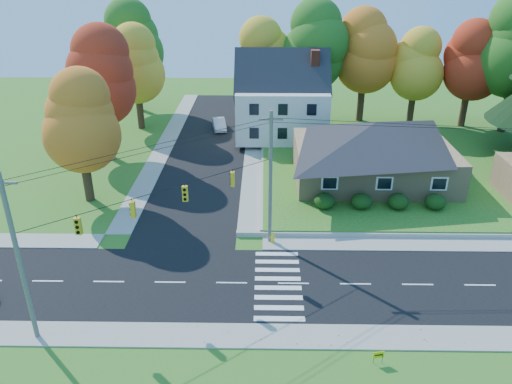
% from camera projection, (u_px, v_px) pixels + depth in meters
% --- Properties ---
extents(ground, '(120.00, 120.00, 0.00)m').
position_uv_depth(ground, '(293.00, 284.00, 32.21)').
color(ground, '#3D7923').
extents(road_main, '(90.00, 8.00, 0.02)m').
position_uv_depth(road_main, '(293.00, 283.00, 32.21)').
color(road_main, black).
rests_on(road_main, ground).
extents(road_cross, '(8.00, 44.00, 0.02)m').
position_uv_depth(road_cross, '(210.00, 145.00, 55.81)').
color(road_cross, black).
rests_on(road_cross, ground).
extents(sidewalk_north, '(90.00, 2.00, 0.08)m').
position_uv_depth(sidewalk_north, '(290.00, 243.00, 36.71)').
color(sidewalk_north, '#9C9A90').
rests_on(sidewalk_north, ground).
extents(sidewalk_south, '(90.00, 2.00, 0.08)m').
position_uv_depth(sidewalk_south, '(298.00, 336.00, 27.68)').
color(sidewalk_south, '#9C9A90').
rests_on(sidewalk_south, ground).
extents(lawn, '(30.00, 30.00, 0.50)m').
position_uv_depth(lawn, '(410.00, 161.00, 50.90)').
color(lawn, '#3D7923').
rests_on(lawn, ground).
extents(ranch_house, '(14.60, 10.60, 5.40)m').
position_uv_depth(ranch_house, '(374.00, 150.00, 45.16)').
color(ranch_house, tan).
rests_on(ranch_house, lawn).
extents(colonial_house, '(10.40, 8.40, 9.60)m').
position_uv_depth(colonial_house, '(282.00, 101.00, 55.55)').
color(colonial_house, silver).
rests_on(colonial_house, lawn).
extents(hedge_row, '(10.70, 1.70, 1.27)m').
position_uv_depth(hedge_row, '(380.00, 201.00, 40.47)').
color(hedge_row, '#163A10').
rests_on(hedge_row, lawn).
extents(traffic_infrastructure, '(38.10, 10.66, 10.00)m').
position_uv_depth(traffic_infrastructure, '(293.00, 203.00, 31.23)').
color(traffic_infrastructure, '#666059').
rests_on(traffic_infrastructure, ground).
extents(tree_lot_0, '(6.72, 6.72, 12.51)m').
position_uv_depth(tree_lot_0, '(264.00, 57.00, 59.40)').
color(tree_lot_0, '#3F2A19').
rests_on(tree_lot_0, lawn).
extents(tree_lot_1, '(7.84, 7.84, 14.60)m').
position_uv_depth(tree_lot_1, '(316.00, 47.00, 57.85)').
color(tree_lot_1, '#3F2A19').
rests_on(tree_lot_1, lawn).
extents(tree_lot_2, '(7.28, 7.28, 13.56)m').
position_uv_depth(tree_lot_2, '(365.00, 51.00, 58.95)').
color(tree_lot_2, '#3F2A19').
rests_on(tree_lot_2, lawn).
extents(tree_lot_3, '(6.16, 6.16, 11.47)m').
position_uv_depth(tree_lot_3, '(417.00, 64.00, 58.52)').
color(tree_lot_3, '#3F2A19').
rests_on(tree_lot_3, lawn).
extents(tree_lot_4, '(6.72, 6.72, 12.51)m').
position_uv_depth(tree_lot_4, '(473.00, 60.00, 57.25)').
color(tree_lot_4, '#3F2A19').
rests_on(tree_lot_4, lawn).
extents(tree_west_0, '(6.16, 6.16, 11.47)m').
position_uv_depth(tree_west_0, '(78.00, 120.00, 40.23)').
color(tree_west_0, '#3F2A19').
rests_on(tree_west_0, ground).
extents(tree_west_1, '(7.28, 7.28, 13.56)m').
position_uv_depth(tree_west_1, '(100.00, 77.00, 48.72)').
color(tree_west_1, '#3F2A19').
rests_on(tree_west_1, ground).
extents(tree_west_2, '(6.72, 6.72, 12.51)m').
position_uv_depth(tree_west_2, '(135.00, 64.00, 58.02)').
color(tree_west_2, '#3F2A19').
rests_on(tree_west_2, ground).
extents(tree_west_3, '(7.84, 7.84, 14.60)m').
position_uv_depth(tree_west_3, '(133.00, 41.00, 64.72)').
color(tree_west_3, '#3F2A19').
rests_on(tree_west_3, ground).
extents(white_car, '(2.14, 4.24, 1.33)m').
position_uv_depth(white_car, '(219.00, 124.00, 60.50)').
color(white_car, '#B7B9CE').
rests_on(white_car, road_cross).
extents(fire_hydrant, '(0.47, 0.37, 0.83)m').
position_uv_depth(fire_hydrant, '(273.00, 238.00, 36.67)').
color(fire_hydrant, yellow).
rests_on(fire_hydrant, ground).
extents(yard_sign, '(0.60, 0.15, 0.76)m').
position_uv_depth(yard_sign, '(379.00, 355.00, 25.70)').
color(yard_sign, black).
rests_on(yard_sign, ground).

